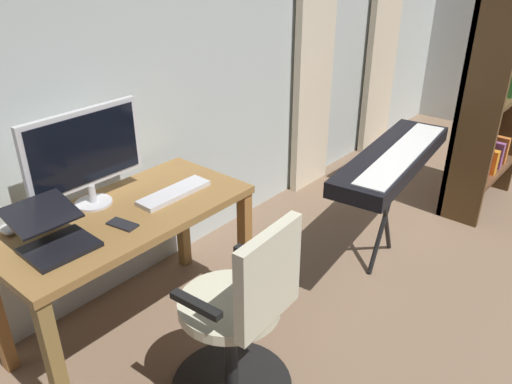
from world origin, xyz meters
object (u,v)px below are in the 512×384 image
(computer_keyboard, at_px, (174,193))
(laptop, at_px, (53,235))
(cell_phone_face_up, at_px, (123,224))
(piano_keyboard, at_px, (393,160))
(mug_tea, at_px, (39,214))
(computer_mouse, at_px, (8,230))
(desk, at_px, (126,232))
(office_chair, at_px, (240,323))
(bookshelf, at_px, (492,91))
(computer_monitor, at_px, (85,152))

(computer_keyboard, distance_m, laptop, 0.65)
(cell_phone_face_up, xyz_separation_m, piano_keyboard, (-1.51, 0.60, -0.02))
(computer_keyboard, height_order, piano_keyboard, piano_keyboard)
(mug_tea, bearing_deg, computer_mouse, -9.28)
(mug_tea, relative_size, piano_keyboard, 0.11)
(laptop, distance_m, cell_phone_face_up, 0.31)
(desk, height_order, cell_phone_face_up, cell_phone_face_up)
(office_chair, xyz_separation_m, bookshelf, (-2.65, 0.10, 0.45))
(bookshelf, bearing_deg, computer_keyboard, -18.18)
(laptop, xyz_separation_m, computer_mouse, (0.08, -0.25, -0.04))
(computer_monitor, bearing_deg, computer_mouse, -7.00)
(desk, relative_size, office_chair, 1.31)
(computer_keyboard, bearing_deg, computer_mouse, -21.52)
(office_chair, relative_size, mug_tea, 7.27)
(computer_mouse, xyz_separation_m, cell_phone_face_up, (-0.37, 0.33, -0.01))
(piano_keyboard, bearing_deg, mug_tea, -34.54)
(office_chair, xyz_separation_m, computer_keyboard, (-0.26, -0.68, 0.29))
(bookshelf, bearing_deg, office_chair, -2.23)
(computer_monitor, relative_size, laptop, 1.73)
(computer_keyboard, bearing_deg, mug_tea, -24.27)
(computer_monitor, relative_size, bookshelf, 0.34)
(computer_monitor, xyz_separation_m, mug_tea, (0.26, -0.03, -0.23))
(computer_monitor, distance_m, laptop, 0.44)
(laptop, bearing_deg, piano_keyboard, 161.00)
(computer_monitor, distance_m, computer_mouse, 0.48)
(desk, bearing_deg, bookshelf, 162.54)
(computer_monitor, distance_m, piano_keyboard, 1.74)
(computer_mouse, bearing_deg, computer_monitor, 173.00)
(cell_phone_face_up, relative_size, piano_keyboard, 0.12)
(piano_keyboard, bearing_deg, cell_phone_face_up, -28.52)
(computer_mouse, bearing_deg, cell_phone_face_up, 137.92)
(office_chair, distance_m, computer_mouse, 1.11)
(desk, distance_m, cell_phone_face_up, 0.17)
(computer_monitor, xyz_separation_m, laptop, (0.33, 0.20, -0.22))
(computer_mouse, xyz_separation_m, piano_keyboard, (-1.88, 0.93, -0.03))
(computer_monitor, relative_size, computer_keyboard, 1.50)
(bookshelf, bearing_deg, cell_phone_face_up, -15.03)
(laptop, height_order, cell_phone_face_up, laptop)
(mug_tea, bearing_deg, laptop, 74.57)
(computer_monitor, bearing_deg, computer_keyboard, 143.52)
(laptop, relative_size, computer_mouse, 3.53)
(office_chair, distance_m, mug_tea, 1.05)
(desk, distance_m, computer_mouse, 0.52)
(desk, height_order, laptop, laptop)
(piano_keyboard, bearing_deg, bookshelf, 166.55)
(computer_monitor, bearing_deg, bookshelf, 159.35)
(piano_keyboard, bearing_deg, desk, -32.96)
(computer_keyboard, relative_size, mug_tea, 3.11)
(computer_mouse, distance_m, piano_keyboard, 2.09)
(cell_phone_face_up, bearing_deg, computer_monitor, -107.72)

